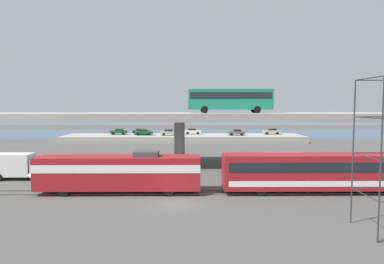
% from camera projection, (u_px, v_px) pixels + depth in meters
% --- Properties ---
extents(ground_plane, '(260.00, 260.00, 0.00)m').
position_uv_depth(ground_plane, '(173.00, 204.00, 30.24)').
color(ground_plane, '#4C4944').
extents(rail_strip_near, '(110.00, 0.12, 0.12)m').
position_uv_depth(rail_strip_near, '(175.00, 194.00, 33.46)').
color(rail_strip_near, '#59544C').
rests_on(rail_strip_near, ground_plane).
extents(rail_strip_far, '(110.00, 0.12, 0.12)m').
position_uv_depth(rail_strip_far, '(176.00, 190.00, 34.98)').
color(rail_strip_far, '#59544C').
rests_on(rail_strip_far, ground_plane).
extents(train_locomotive, '(17.13, 3.04, 4.18)m').
position_uv_depth(train_locomotive, '(111.00, 171.00, 34.01)').
color(train_locomotive, maroon).
rests_on(train_locomotive, ground_plane).
extents(train_coach_lead, '(20.18, 3.04, 3.86)m').
position_uv_depth(train_coach_lead, '(324.00, 171.00, 34.19)').
color(train_coach_lead, maroon).
rests_on(train_coach_lead, ground_plane).
extents(highway_overpass, '(96.00, 11.08, 7.63)m').
position_uv_depth(highway_overpass, '(179.00, 118.00, 49.66)').
color(highway_overpass, '#9E998E').
rests_on(highway_overpass, ground_plane).
extents(transit_bus_on_overpass, '(12.00, 2.68, 3.40)m').
position_uv_depth(transit_bus_on_overpass, '(230.00, 99.00, 49.36)').
color(transit_bus_on_overpass, '#197A56').
rests_on(transit_bus_on_overpass, highway_overpass).
extents(service_truck_west, '(6.80, 2.46, 3.04)m').
position_uv_depth(service_truck_west, '(278.00, 165.00, 40.79)').
color(service_truck_west, black).
rests_on(service_truck_west, ground_plane).
extents(service_truck_east, '(6.80, 2.46, 3.04)m').
position_uv_depth(service_truck_east, '(20.00, 165.00, 40.53)').
color(service_truck_east, '#9E998C').
rests_on(service_truck_east, ground_plane).
extents(pier_parking_lot, '(58.33, 11.50, 1.50)m').
position_uv_depth(pier_parking_lot, '(183.00, 138.00, 85.02)').
color(pier_parking_lot, '#9E998E').
rests_on(pier_parking_lot, ground_plane).
extents(parked_car_0, '(4.03, 1.90, 1.50)m').
position_uv_depth(parked_car_0, '(236.00, 132.00, 84.11)').
color(parked_car_0, '#515459').
rests_on(parked_car_0, pier_parking_lot).
extents(parked_car_1, '(4.30, 1.99, 1.50)m').
position_uv_depth(parked_car_1, '(144.00, 132.00, 84.72)').
color(parked_car_1, '#0C4C26').
rests_on(parked_car_1, pier_parking_lot).
extents(parked_car_2, '(4.09, 1.94, 1.50)m').
position_uv_depth(parked_car_2, '(119.00, 132.00, 86.50)').
color(parked_car_2, '#0C4C26').
rests_on(parked_car_2, pier_parking_lot).
extents(parked_car_3, '(4.45, 1.94, 1.50)m').
position_uv_depth(parked_car_3, '(170.00, 132.00, 84.26)').
color(parked_car_3, '#9E998C').
rests_on(parked_car_3, pier_parking_lot).
extents(parked_car_4, '(4.26, 1.97, 1.50)m').
position_uv_depth(parked_car_4, '(272.00, 131.00, 87.53)').
color(parked_car_4, '#9E998C').
rests_on(parked_car_4, pier_parking_lot).
extents(parked_car_5, '(4.19, 1.90, 1.50)m').
position_uv_depth(parked_car_5, '(193.00, 131.00, 87.69)').
color(parked_car_5, silver).
rests_on(parked_car_5, pier_parking_lot).
extents(parked_car_6, '(4.21, 1.92, 1.50)m').
position_uv_depth(parked_car_6, '(141.00, 131.00, 86.96)').
color(parked_car_6, navy).
rests_on(parked_car_6, pier_parking_lot).
extents(harbor_water, '(140.00, 36.00, 0.01)m').
position_uv_depth(harbor_water, '(185.00, 134.00, 108.02)').
color(harbor_water, '#2D5170').
rests_on(harbor_water, ground_plane).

